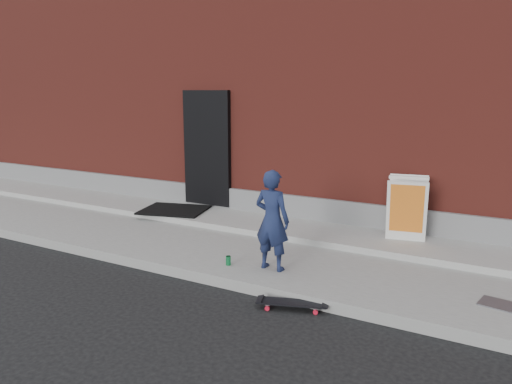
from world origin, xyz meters
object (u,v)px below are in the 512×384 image
Objects in this scene: skateboard at (292,303)px; pizza_sign at (407,208)px; soda_can at (228,260)px; child at (272,220)px.

pizza_sign reaches higher than skateboard.
soda_can reaches higher than skateboard.
soda_can is at bearing 17.29° from child.
child reaches higher than skateboard.
child is at bearing 15.47° from soda_can.
pizza_sign is at bearing 48.29° from soda_can.
child is 2.37m from pizza_sign.
child is 1.38× the size of pizza_sign.
soda_can is at bearing -131.71° from pizza_sign.
child is at bearing -123.62° from pizza_sign.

